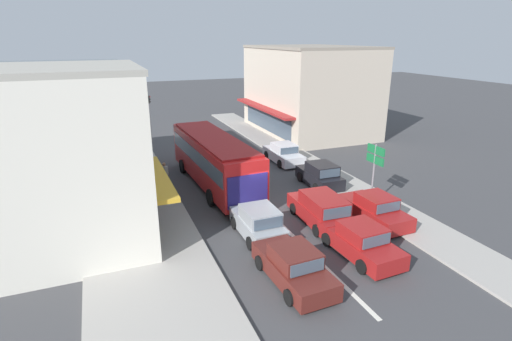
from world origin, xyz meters
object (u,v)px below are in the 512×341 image
object	(u,v)px
sedan_adjacent_lane_trail	(294,266)
directional_road_sign	(375,160)
pedestrian_with_handbag_near	(164,173)
parked_hatchback_kerb_second	(320,175)
sedan_behind_bus_mid	(360,241)
city_bus	(214,158)
parked_sedan_kerb_front	(374,209)
parked_sedan_kerb_third	(284,154)
wagon_behind_bus_near	(321,210)
hatchback_queue_far_back	(258,223)
pedestrian_browsing_midblock	(143,147)
traffic_light_downstreet	(149,111)

from	to	relation	value
sedan_adjacent_lane_trail	directional_road_sign	bearing A→B (deg)	33.72
sedan_adjacent_lane_trail	pedestrian_with_handbag_near	bearing A→B (deg)	104.00
parked_hatchback_kerb_second	directional_road_sign	world-z (taller)	directional_road_sign
sedan_behind_bus_mid	directional_road_sign	size ratio (longest dim) A/B	1.19
city_bus	sedan_adjacent_lane_trail	size ratio (longest dim) A/B	2.57
sedan_adjacent_lane_trail	parked_hatchback_kerb_second	distance (m)	10.93
city_bus	directional_road_sign	size ratio (longest dim) A/B	3.04
parked_sedan_kerb_front	pedestrian_with_handbag_near	world-z (taller)	pedestrian_with_handbag_near
parked_sedan_kerb_third	parked_hatchback_kerb_second	bearing A→B (deg)	-90.37
wagon_behind_bus_near	parked_hatchback_kerb_second	size ratio (longest dim) A/B	1.22
hatchback_queue_far_back	pedestrian_with_handbag_near	world-z (taller)	pedestrian_with_handbag_near
pedestrian_with_handbag_near	pedestrian_browsing_midblock	world-z (taller)	same
city_bus	sedan_behind_bus_mid	bearing A→B (deg)	-71.94
parked_hatchback_kerb_second	pedestrian_with_handbag_near	world-z (taller)	pedestrian_with_handbag_near
parked_hatchback_kerb_second	sedan_behind_bus_mid	bearing A→B (deg)	-108.81
sedan_adjacent_lane_trail	sedan_behind_bus_mid	xyz separation A→B (m)	(3.62, 0.71, 0.00)
sedan_behind_bus_mid	hatchback_queue_far_back	size ratio (longest dim) A/B	1.15
parked_sedan_kerb_front	directional_road_sign	world-z (taller)	directional_road_sign
pedestrian_browsing_midblock	city_bus	bearing A→B (deg)	-64.37
parked_sedan_kerb_third	traffic_light_downstreet	xyz separation A→B (m)	(-8.50, 10.18, 2.19)
sedan_adjacent_lane_trail	parked_sedan_kerb_front	bearing A→B (deg)	27.27
city_bus	sedan_behind_bus_mid	world-z (taller)	city_bus
sedan_adjacent_lane_trail	parked_sedan_kerb_front	world-z (taller)	same
wagon_behind_bus_near	traffic_light_downstreet	world-z (taller)	traffic_light_downstreet
city_bus	pedestrian_browsing_midblock	xyz separation A→B (m)	(-3.54, 7.38, -0.81)
traffic_light_downstreet	pedestrian_browsing_midblock	distance (m)	6.16
parked_hatchback_kerb_second	parked_sedan_kerb_third	bearing A→B (deg)	89.63
city_bus	parked_sedan_kerb_third	xyz separation A→B (m)	(6.31, 2.94, -1.22)
wagon_behind_bus_near	sedan_behind_bus_mid	xyz separation A→B (m)	(-0.04, -3.38, -0.08)
city_bus	sedan_behind_bus_mid	distance (m)	11.33
parked_sedan_kerb_front	traffic_light_downstreet	size ratio (longest dim) A/B	1.01
hatchback_queue_far_back	parked_sedan_kerb_front	world-z (taller)	hatchback_queue_far_back
wagon_behind_bus_near	pedestrian_browsing_midblock	bearing A→B (deg)	115.68
parked_sedan_kerb_third	sedan_behind_bus_mid	bearing A→B (deg)	-101.64
hatchback_queue_far_back	city_bus	bearing A→B (deg)	89.99
wagon_behind_bus_near	traffic_light_downstreet	bearing A→B (deg)	105.64
parked_sedan_kerb_front	parked_hatchback_kerb_second	world-z (taller)	parked_hatchback_kerb_second
pedestrian_browsing_midblock	hatchback_queue_far_back	bearing A→B (deg)	-76.59
sedan_adjacent_lane_trail	parked_sedan_kerb_third	distance (m)	15.73
parked_hatchback_kerb_second	pedestrian_with_handbag_near	size ratio (longest dim) A/B	2.30
parked_sedan_kerb_front	pedestrian_browsing_midblock	distance (m)	18.35
pedestrian_browsing_midblock	wagon_behind_bus_near	bearing A→B (deg)	-64.32
wagon_behind_bus_near	pedestrian_browsing_midblock	size ratio (longest dim) A/B	2.81
city_bus	pedestrian_with_handbag_near	size ratio (longest dim) A/B	6.72
pedestrian_browsing_midblock	sedan_behind_bus_mid	bearing A→B (deg)	-68.76
wagon_behind_bus_near	hatchback_queue_far_back	size ratio (longest dim) A/B	1.24
city_bus	parked_hatchback_kerb_second	size ratio (longest dim) A/B	2.93
directional_road_sign	pedestrian_browsing_midblock	world-z (taller)	directional_road_sign
sedan_adjacent_lane_trail	wagon_behind_bus_near	distance (m)	5.49
traffic_light_downstreet	directional_road_sign	size ratio (longest dim) A/B	1.17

